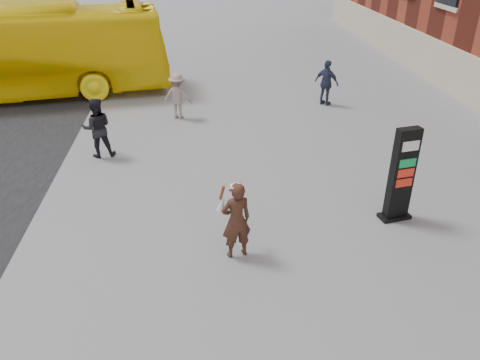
{
  "coord_description": "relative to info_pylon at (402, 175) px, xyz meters",
  "views": [
    {
      "loc": [
        -1.03,
        -7.49,
        6.02
      ],
      "look_at": [
        -0.17,
        1.36,
        1.23
      ],
      "focal_mm": 35.0,
      "sensor_mm": 36.0,
      "label": 1
    }
  ],
  "objects": [
    {
      "name": "ground",
      "position": [
        -3.49,
        -1.41,
        -1.13
      ],
      "size": [
        100.0,
        100.0,
        0.0
      ],
      "primitive_type": "plane",
      "color": "#9E9EA3"
    },
    {
      "name": "info_pylon",
      "position": [
        0.0,
        0.0,
        0.0
      ],
      "size": [
        0.78,
        0.49,
        2.27
      ],
      "rotation": [
        0.0,
        0.0,
        0.19
      ],
      "color": "black",
      "rests_on": "ground"
    },
    {
      "name": "woman",
      "position": [
        -3.84,
        -1.04,
        -0.26
      ],
      "size": [
        0.75,
        0.71,
        1.71
      ],
      "rotation": [
        0.0,
        0.0,
        3.4
      ],
      "color": "black",
      "rests_on": "ground"
    },
    {
      "name": "bus",
      "position": [
        -11.95,
        10.25,
        0.64
      ],
      "size": [
        12.98,
        4.64,
        3.54
      ],
      "primitive_type": "imported",
      "rotation": [
        0.0,
        0.0,
        1.7
      ],
      "color": "yellow",
      "rests_on": "road"
    },
    {
      "name": "pedestrian_a",
      "position": [
        -7.44,
        4.18,
        -0.24
      ],
      "size": [
        0.97,
        0.82,
        1.78
      ],
      "primitive_type": "imported",
      "rotation": [
        0.0,
        0.0,
        3.32
      ],
      "color": "black",
      "rests_on": "ground"
    },
    {
      "name": "pedestrian_b",
      "position": [
        -5.17,
        7.19,
        -0.33
      ],
      "size": [
        1.17,
        0.88,
        1.61
      ],
      "primitive_type": "imported",
      "rotation": [
        0.0,
        0.0,
        2.83
      ],
      "color": "gray",
      "rests_on": "ground"
    },
    {
      "name": "pedestrian_c",
      "position": [
        0.44,
        8.06,
        -0.27
      ],
      "size": [
        1.0,
        1.01,
        1.71
      ],
      "primitive_type": "imported",
      "rotation": [
        0.0,
        0.0,
        2.35
      ],
      "color": "#2D3351",
      "rests_on": "ground"
    }
  ]
}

